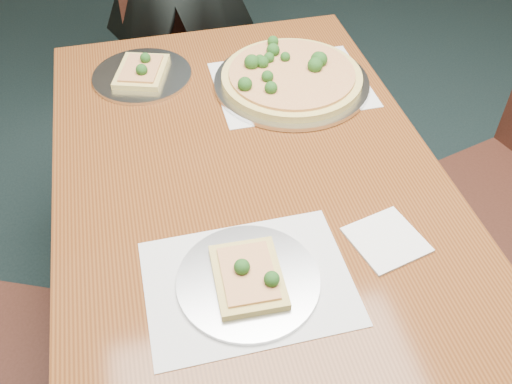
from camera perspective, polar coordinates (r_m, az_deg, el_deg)
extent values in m
cube|color=#532810|center=(1.31, 0.00, -0.70)|extent=(0.90, 1.50, 0.04)
cylinder|color=black|center=(2.06, -15.31, 3.48)|extent=(0.07, 0.07, 0.70)
cylinder|color=black|center=(2.14, 5.82, 6.85)|extent=(0.07, 0.07, 0.70)
cube|color=black|center=(2.26, -7.05, 12.09)|extent=(0.43, 0.43, 0.04)
cylinder|color=black|center=(2.25, -10.44, 3.96)|extent=(0.04, 0.04, 0.43)
cylinder|color=black|center=(2.54, -11.21, 9.13)|extent=(0.04, 0.04, 0.43)
cylinder|color=black|center=(2.28, -1.41, 5.34)|extent=(0.04, 0.04, 0.43)
cylinder|color=black|center=(2.56, -3.10, 10.33)|extent=(0.04, 0.04, 0.43)
cylinder|color=black|center=(1.72, -15.81, -15.39)|extent=(0.04, 0.04, 0.43)
cube|color=black|center=(1.85, 23.33, -0.70)|extent=(0.51, 0.51, 0.04)
cylinder|color=black|center=(1.98, 14.29, -4.03)|extent=(0.04, 0.04, 0.43)
cylinder|color=black|center=(2.19, 21.53, -0.45)|extent=(0.04, 0.04, 0.43)
cylinder|color=black|center=(1.85, 21.36, -11.29)|extent=(0.04, 0.04, 0.43)
cube|color=white|center=(1.63, 3.55, 10.70)|extent=(0.42, 0.32, 0.00)
cube|color=white|center=(1.13, -0.78, -9.04)|extent=(0.40, 0.30, 0.00)
cylinder|color=silver|center=(1.62, 3.57, 10.91)|extent=(0.43, 0.43, 0.01)
cylinder|color=gold|center=(1.61, 3.59, 11.38)|extent=(0.39, 0.39, 0.02)
cylinder|color=#E5C677|center=(1.61, 3.61, 11.79)|extent=(0.35, 0.35, 0.01)
sphere|color=#174114|center=(1.67, 1.72, 14.01)|extent=(0.04, 0.04, 0.04)
sphere|color=#174114|center=(1.56, 1.15, 11.48)|extent=(0.03, 0.03, 0.03)
sphere|color=#174114|center=(1.64, 6.39, 13.03)|extent=(0.04, 0.04, 0.04)
sphere|color=#174114|center=(1.52, 1.51, 10.38)|extent=(0.03, 0.03, 0.03)
sphere|color=#174114|center=(1.72, 1.71, 14.82)|extent=(0.03, 0.03, 0.03)
sphere|color=#174114|center=(1.62, -0.43, 12.87)|extent=(0.04, 0.04, 0.04)
sphere|color=#174114|center=(1.65, 2.95, 13.35)|extent=(0.03, 0.03, 0.03)
sphere|color=#174114|center=(1.53, -1.12, 10.73)|extent=(0.04, 0.04, 0.04)
sphere|color=#174114|center=(1.62, 0.67, 12.84)|extent=(0.03, 0.03, 0.03)
sphere|color=#174114|center=(1.64, 0.39, 13.10)|extent=(0.03, 0.03, 0.03)
sphere|color=#174114|center=(1.63, -0.46, 12.91)|extent=(0.03, 0.03, 0.03)
sphere|color=#174114|center=(1.61, 5.93, 12.51)|extent=(0.04, 0.04, 0.04)
sphere|color=#174114|center=(1.64, 1.30, 13.28)|extent=(0.03, 0.03, 0.03)
sphere|color=#174114|center=(1.64, 6.24, 13.10)|extent=(0.04, 0.04, 0.04)
cylinder|color=silver|center=(1.12, -0.79, -8.86)|extent=(0.28, 0.28, 0.01)
cube|color=gold|center=(1.11, -0.79, -8.46)|extent=(0.14, 0.17, 0.02)
cube|color=#E5C677|center=(1.10, -0.80, -8.12)|extent=(0.11, 0.14, 0.01)
sphere|color=#174114|center=(1.10, -1.41, -7.48)|extent=(0.03, 0.03, 0.03)
sphere|color=#174114|center=(1.08, 1.59, -8.68)|extent=(0.03, 0.03, 0.03)
cylinder|color=silver|center=(1.68, -11.32, 11.37)|extent=(0.28, 0.28, 0.01)
cube|color=gold|center=(1.68, -11.38, 11.74)|extent=(0.18, 0.20, 0.02)
cube|color=#E5C677|center=(1.67, -11.43, 12.06)|extent=(0.14, 0.16, 0.01)
sphere|color=#174114|center=(1.69, -11.01, 13.02)|extent=(0.03, 0.03, 0.03)
sphere|color=#174114|center=(1.64, -11.37, 11.90)|extent=(0.03, 0.03, 0.03)
cube|color=white|center=(1.22, 12.91, -4.68)|extent=(0.17, 0.17, 0.01)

